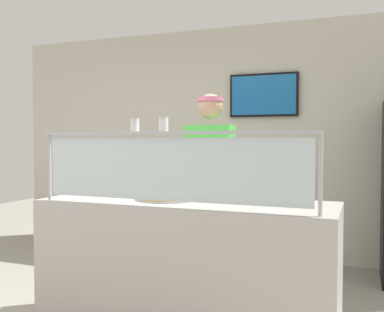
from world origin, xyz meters
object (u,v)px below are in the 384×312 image
Objects in this scene: pizza_tray at (168,197)px; pizza_box_stack at (110,172)px; pepper_flake_shaker at (164,125)px; parmesan_shaker at (135,126)px; worker_figure at (211,184)px; pizza_server at (164,194)px.

pizza_tray is 0.96× the size of pizza_box_stack.
pizza_box_stack is (-1.66, 2.03, -0.49)m from pepper_flake_shaker.
pizza_tray is at bearing 75.49° from parmesan_shaker.
pizza_tray is 0.61m from parmesan_shaker.
worker_figure reaches higher than pepper_flake_shaker.
pizza_server is at bearing 77.60° from parmesan_shaker.
pepper_flake_shaker is (0.12, -0.33, 0.51)m from pizza_tray.
pizza_server is 3.03× the size of pepper_flake_shaker.
pizza_box_stack is (-1.45, 2.03, -0.49)m from parmesan_shaker.
pepper_flake_shaker is at bearing -50.67° from pizza_box_stack.
parmesan_shaker is (-0.09, -0.33, 0.50)m from pizza_tray.
pizza_box_stack is (-1.52, 1.72, -0.01)m from pizza_server.
pizza_server reaches higher than pizza_tray.
pizza_server is 0.63m from worker_figure.
parmesan_shaker is 0.92× the size of pepper_flake_shaker.
parmesan_shaker is 0.21m from pepper_flake_shaker.
parmesan_shaker is at bearing -104.51° from pizza_tray.
worker_figure is (0.21, 0.92, -0.47)m from parmesan_shaker.
pizza_box_stack is at bearing 132.18° from pizza_tray.
parmesan_shaker is 1.05m from worker_figure.
parmesan_shaker is 2.54m from pizza_box_stack.
worker_figure reaches higher than parmesan_shaker.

